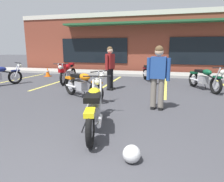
% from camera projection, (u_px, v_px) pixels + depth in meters
% --- Properties ---
extents(ground_plane, '(80.00, 80.00, 0.00)m').
position_uv_depth(ground_plane, '(115.00, 109.00, 5.38)').
color(ground_plane, '#3D3D42').
extents(sidewalk_kerb, '(22.00, 1.80, 0.14)m').
position_uv_depth(sidewalk_kerb, '(145.00, 74.00, 12.32)').
color(sidewalk_kerb, '#A8A59E').
rests_on(sidewalk_kerb, ground_plane).
extents(brick_storefront_building, '(18.85, 6.21, 3.99)m').
position_uv_depth(brick_storefront_building, '(151.00, 43.00, 15.60)').
color(brick_storefront_building, brown).
rests_on(brick_storefront_building, ground_plane).
extents(painted_stall_lines, '(12.75, 4.80, 0.01)m').
position_uv_depth(painted_stall_lines, '(136.00, 85.00, 8.94)').
color(painted_stall_lines, '#DBCC4C').
rests_on(painted_stall_lines, ground_plane).
extents(motorcycle_foreground_classic, '(0.92, 2.07, 0.98)m').
position_uv_depth(motorcycle_foreground_classic, '(94.00, 107.00, 3.96)').
color(motorcycle_foreground_classic, black).
rests_on(motorcycle_foreground_classic, ground_plane).
extents(motorcycle_red_sportbike, '(1.16, 1.97, 0.98)m').
position_uv_depth(motorcycle_red_sportbike, '(204.00, 79.00, 7.73)').
color(motorcycle_red_sportbike, black).
rests_on(motorcycle_red_sportbike, ground_plane).
extents(motorcycle_silver_naked, '(1.02, 2.03, 0.98)m').
position_uv_depth(motorcycle_silver_naked, '(149.00, 72.00, 9.75)').
color(motorcycle_silver_naked, black).
rests_on(motorcycle_silver_naked, ground_plane).
extents(motorcycle_blue_standard, '(0.73, 2.10, 0.98)m').
position_uv_depth(motorcycle_blue_standard, '(67.00, 72.00, 9.34)').
color(motorcycle_blue_standard, black).
rests_on(motorcycle_blue_standard, ground_plane).
extents(motorcycle_green_cafe_racer, '(1.86, 1.35, 0.98)m').
position_uv_depth(motorcycle_green_cafe_racer, '(83.00, 84.00, 6.45)').
color(motorcycle_green_cafe_racer, black).
rests_on(motorcycle_green_cafe_racer, ground_plane).
extents(person_in_black_shirt, '(0.61, 0.30, 1.68)m').
position_uv_depth(person_in_black_shirt, '(158.00, 74.00, 5.16)').
color(person_in_black_shirt, black).
rests_on(person_in_black_shirt, ground_plane).
extents(person_in_shorts_foreground, '(0.34, 0.61, 1.68)m').
position_uv_depth(person_in_shorts_foreground, '(110.00, 66.00, 7.72)').
color(person_in_shorts_foreground, black).
rests_on(person_in_shorts_foreground, ground_plane).
extents(helmet_on_pavement, '(0.26, 0.26, 0.26)m').
position_uv_depth(helmet_on_pavement, '(132.00, 154.00, 2.85)').
color(helmet_on_pavement, silver).
rests_on(helmet_on_pavement, ground_plane).
extents(traffic_cone, '(0.34, 0.34, 0.53)m').
position_uv_depth(traffic_cone, '(48.00, 72.00, 11.64)').
color(traffic_cone, orange).
rests_on(traffic_cone, ground_plane).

